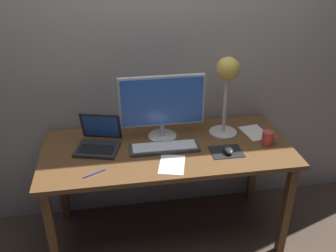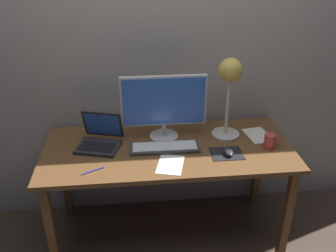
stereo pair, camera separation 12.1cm
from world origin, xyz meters
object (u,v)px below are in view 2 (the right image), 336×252
object	(u,v)px
monitor	(164,104)
keyboard_main	(165,147)
laptop	(100,136)
desk_lamp	(230,80)
coffee_mug	(270,141)
mouse	(229,152)
pen	(93,171)

from	to	relation	value
monitor	keyboard_main	world-z (taller)	monitor
laptop	desk_lamp	xyz separation A→B (m)	(0.84, 0.04, 0.34)
keyboard_main	coffee_mug	bearing A→B (deg)	-4.19
keyboard_main	mouse	size ratio (longest dim) A/B	4.60
monitor	coffee_mug	size ratio (longest dim) A/B	5.26
keyboard_main	desk_lamp	xyz separation A→B (m)	(0.43, 0.14, 0.38)
laptop	mouse	xyz separation A→B (m)	(0.80, -0.21, -0.04)
keyboard_main	desk_lamp	size ratio (longest dim) A/B	0.82
coffee_mug	desk_lamp	bearing A→B (deg)	141.42
laptop	desk_lamp	distance (m)	0.90
coffee_mug	pen	bearing A→B (deg)	-172.02
keyboard_main	laptop	size ratio (longest dim) A/B	1.39
keyboard_main	mouse	xyz separation A→B (m)	(0.39, -0.11, 0.01)
laptop	coffee_mug	xyz separation A→B (m)	(1.08, -0.15, -0.01)
monitor	pen	size ratio (longest dim) A/B	3.95
mouse	pen	bearing A→B (deg)	-173.35
monitor	keyboard_main	bearing A→B (deg)	-93.48
mouse	pen	world-z (taller)	mouse
mouse	coffee_mug	bearing A→B (deg)	11.84
laptop	pen	distance (m)	0.31
coffee_mug	laptop	bearing A→B (deg)	171.89
keyboard_main	coffee_mug	xyz separation A→B (m)	(0.67, -0.05, 0.03)
keyboard_main	pen	xyz separation A→B (m)	(-0.44, -0.20, -0.01)
mouse	pen	distance (m)	0.83
keyboard_main	pen	size ratio (longest dim) A/B	3.15
mouse	coffee_mug	xyz separation A→B (m)	(0.28, 0.06, 0.03)
coffee_mug	monitor	bearing A→B (deg)	162.97
keyboard_main	laptop	xyz separation A→B (m)	(-0.41, 0.10, 0.05)
keyboard_main	coffee_mug	distance (m)	0.67
desk_lamp	coffee_mug	xyz separation A→B (m)	(0.24, -0.19, -0.35)
monitor	coffee_mug	distance (m)	0.72
mouse	monitor	bearing A→B (deg)	145.42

